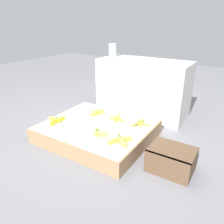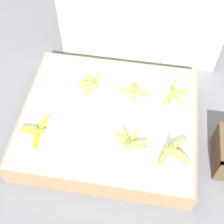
{
  "view_description": "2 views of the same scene",
  "coord_description": "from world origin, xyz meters",
  "px_view_note": "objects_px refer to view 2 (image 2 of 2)",
  "views": [
    {
      "loc": [
        1.28,
        -1.72,
        1.21
      ],
      "look_at": [
        0.11,
        0.13,
        0.29
      ],
      "focal_mm": 35.0,
      "sensor_mm": 36.0,
      "label": 1
    },
    {
      "loc": [
        0.2,
        -1.11,
        1.8
      ],
      "look_at": [
        0.02,
        -0.0,
        0.2
      ],
      "focal_mm": 50.0,
      "sensor_mm": 36.0,
      "label": 2
    }
  ],
  "objects_px": {
    "banana_bunch_front_left": "(37,131)",
    "banana_bunch_middle_right": "(175,93)",
    "banana_bunch_middle_midright": "(134,91)",
    "banana_bunch_front_midright": "(130,142)",
    "banana_bunch_middle_midleft": "(91,83)",
    "banana_bunch_front_right": "(173,151)"
  },
  "relations": [
    {
      "from": "banana_bunch_front_left",
      "to": "banana_bunch_middle_right",
      "type": "bearing_deg",
      "value": 28.28
    },
    {
      "from": "banana_bunch_middle_right",
      "to": "banana_bunch_middle_midright",
      "type": "bearing_deg",
      "value": -173.06
    },
    {
      "from": "banana_bunch_front_midright",
      "to": "banana_bunch_middle_midleft",
      "type": "distance_m",
      "value": 0.51
    },
    {
      "from": "banana_bunch_front_right",
      "to": "banana_bunch_middle_midleft",
      "type": "bearing_deg",
      "value": 142.96
    },
    {
      "from": "banana_bunch_middle_midleft",
      "to": "banana_bunch_middle_right",
      "type": "relative_size",
      "value": 0.91
    },
    {
      "from": "banana_bunch_front_left",
      "to": "banana_bunch_middle_midleft",
      "type": "relative_size",
      "value": 1.08
    },
    {
      "from": "banana_bunch_front_right",
      "to": "banana_bunch_middle_midleft",
      "type": "xyz_separation_m",
      "value": [
        -0.57,
        0.43,
        -0.01
      ]
    },
    {
      "from": "banana_bunch_front_left",
      "to": "banana_bunch_front_right",
      "type": "height_order",
      "value": "banana_bunch_front_right"
    },
    {
      "from": "banana_bunch_middle_midright",
      "to": "banana_bunch_middle_right",
      "type": "relative_size",
      "value": 0.93
    },
    {
      "from": "banana_bunch_front_midright",
      "to": "banana_bunch_middle_midright",
      "type": "relative_size",
      "value": 0.95
    },
    {
      "from": "banana_bunch_middle_right",
      "to": "banana_bunch_front_left",
      "type": "bearing_deg",
      "value": -151.72
    },
    {
      "from": "banana_bunch_front_left",
      "to": "banana_bunch_front_right",
      "type": "bearing_deg",
      "value": -0.45
    },
    {
      "from": "banana_bunch_front_midright",
      "to": "banana_bunch_middle_right",
      "type": "bearing_deg",
      "value": 59.85
    },
    {
      "from": "banana_bunch_front_midright",
      "to": "banana_bunch_middle_right",
      "type": "distance_m",
      "value": 0.49
    },
    {
      "from": "banana_bunch_middle_midleft",
      "to": "banana_bunch_front_left",
      "type": "bearing_deg",
      "value": -120.69
    },
    {
      "from": "banana_bunch_middle_midleft",
      "to": "banana_bunch_front_midright",
      "type": "bearing_deg",
      "value": -52.27
    },
    {
      "from": "banana_bunch_front_right",
      "to": "banana_bunch_middle_midright",
      "type": "bearing_deg",
      "value": 124.15
    },
    {
      "from": "banana_bunch_front_right",
      "to": "banana_bunch_middle_midleft",
      "type": "height_order",
      "value": "banana_bunch_front_right"
    },
    {
      "from": "banana_bunch_front_right",
      "to": "banana_bunch_middle_midright",
      "type": "distance_m",
      "value": 0.49
    },
    {
      "from": "banana_bunch_front_left",
      "to": "banana_bunch_front_midright",
      "type": "distance_m",
      "value": 0.57
    },
    {
      "from": "banana_bunch_front_right",
      "to": "banana_bunch_middle_midleft",
      "type": "distance_m",
      "value": 0.71
    },
    {
      "from": "banana_bunch_front_midright",
      "to": "banana_bunch_middle_midright",
      "type": "height_order",
      "value": "banana_bunch_front_midright"
    }
  ]
}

